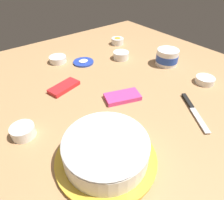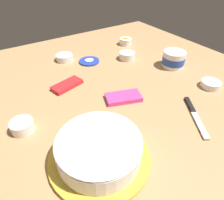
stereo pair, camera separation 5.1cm
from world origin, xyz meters
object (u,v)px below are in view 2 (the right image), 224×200
object	(u,v)px
sprinkle_bowl_rainbow	(127,55)
candy_box_upper	(123,97)
frosting_tub	(174,59)
frosting_tub_lid	(89,61)
frosted_cake	(99,149)
candy_box_lower	(67,85)
spreading_knife	(194,112)
sprinkle_bowl_orange	(125,41)
sprinkle_bowl_green	(211,84)
sprinkle_bowl_pink	(22,126)
sprinkle_bowl_yellow	(64,57)

from	to	relation	value
sprinkle_bowl_rainbow	candy_box_upper	world-z (taller)	sprinkle_bowl_rainbow
candy_box_upper	frosting_tub	bearing A→B (deg)	-147.42
frosting_tub_lid	candy_box_upper	world-z (taller)	candy_box_upper
frosting_tub	frosting_tub_lid	world-z (taller)	frosting_tub
frosting_tub_lid	sprinkle_bowl_rainbow	world-z (taller)	sprinkle_bowl_rainbow
frosted_cake	frosting_tub_lid	world-z (taller)	frosted_cake
frosting_tub_lid	candy_box_lower	bearing A→B (deg)	38.87
spreading_knife	candy_box_upper	distance (m)	0.29
frosting_tub	candy_box_upper	bearing A→B (deg)	13.12
spreading_knife	sprinkle_bowl_orange	bearing A→B (deg)	-105.14
sprinkle_bowl_green	spreading_knife	bearing A→B (deg)	20.27
sprinkle_bowl_orange	candy_box_lower	distance (m)	0.60
spreading_knife	candy_box_upper	size ratio (longest dim) A/B	1.37
sprinkle_bowl_rainbow	sprinkle_bowl_pink	size ratio (longest dim) A/B	1.11
sprinkle_bowl_orange	candy_box_lower	bearing A→B (deg)	26.10
sprinkle_bowl_green	sprinkle_bowl_pink	bearing A→B (deg)	-13.82
spreading_knife	sprinkle_bowl_rainbow	world-z (taller)	sprinkle_bowl_rainbow
frosted_cake	sprinkle_bowl_rainbow	size ratio (longest dim) A/B	3.44
frosted_cake	sprinkle_bowl_yellow	world-z (taller)	frosted_cake
frosting_tub	sprinkle_bowl_orange	xyz separation A→B (m)	(0.03, -0.40, -0.02)
sprinkle_bowl_orange	candy_box_lower	size ratio (longest dim) A/B	0.56
sprinkle_bowl_yellow	candy_box_lower	xyz separation A→B (m)	(0.10, 0.27, -0.01)
sprinkle_bowl_green	sprinkle_bowl_orange	bearing A→B (deg)	-87.59
sprinkle_bowl_pink	sprinkle_bowl_yellow	distance (m)	0.56
spreading_knife	frosting_tub_lid	bearing A→B (deg)	-77.88
candy_box_lower	candy_box_upper	distance (m)	0.28
frosting_tub_lid	candy_box_upper	distance (m)	0.40
frosting_tub_lid	sprinkle_bowl_green	xyz separation A→B (m)	(-0.36, 0.54, 0.01)
sprinkle_bowl_pink	sprinkle_bowl_green	distance (m)	0.84
frosted_cake	frosting_tub_lid	xyz separation A→B (m)	(-0.29, -0.60, -0.04)
sprinkle_bowl_rainbow	candy_box_upper	distance (m)	0.40
spreading_knife	sprinkle_bowl_green	distance (m)	0.24
sprinkle_bowl_green	candy_box_upper	size ratio (longest dim) A/B	0.59
sprinkle_bowl_rainbow	spreading_knife	bearing A→B (deg)	82.40
spreading_knife	sprinkle_bowl_pink	bearing A→B (deg)	-25.54
sprinkle_bowl_pink	sprinkle_bowl_yellow	bearing A→B (deg)	-127.94
frosted_cake	candy_box_upper	size ratio (longest dim) A/B	2.08
spreading_knife	sprinkle_bowl_orange	size ratio (longest dim) A/B	2.54
sprinkle_bowl_pink	sprinkle_bowl_yellow	size ratio (longest dim) A/B	0.86
frosted_cake	sprinkle_bowl_rainbow	xyz separation A→B (m)	(-0.49, -0.52, -0.02)
sprinkle_bowl_orange	spreading_knife	bearing A→B (deg)	74.86
sprinkle_bowl_pink	candy_box_upper	bearing A→B (deg)	173.03
sprinkle_bowl_yellow	candy_box_lower	size ratio (longest dim) A/B	0.66
sprinkle_bowl_yellow	frosting_tub	bearing A→B (deg)	139.63
spreading_knife	frosted_cake	bearing A→B (deg)	-3.13
sprinkle_bowl_green	sprinkle_bowl_yellow	size ratio (longest dim) A/B	0.93
sprinkle_bowl_rainbow	sprinkle_bowl_pink	world-z (taller)	sprinkle_bowl_rainbow
frosted_cake	frosting_tub	size ratio (longest dim) A/B	2.61
frosting_tub_lid	sprinkle_bowl_pink	bearing A→B (deg)	37.11
sprinkle_bowl_rainbow	sprinkle_bowl_pink	bearing A→B (deg)	21.17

